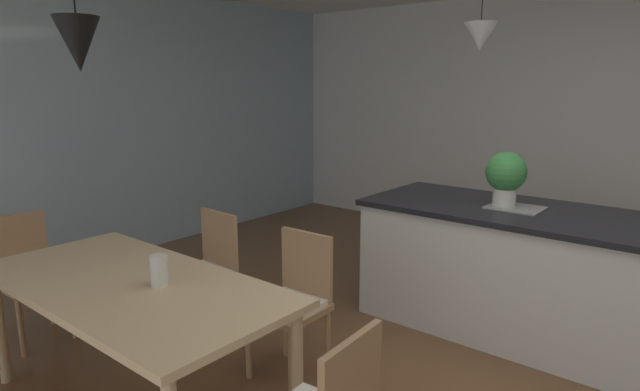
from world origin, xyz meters
TOP-DOWN VIEW (x-y plane):
  - wall_back_kitchen at (0.00, 3.26)m, footprint 10.00×0.12m
  - window_wall_left_glazing at (-4.06, 0.00)m, footprint 0.06×8.40m
  - dining_table at (-1.52, -1.31)m, footprint 1.85×0.89m
  - chair_far_left at (-1.93, -0.50)m, footprint 0.42×0.42m
  - chair_window_end at (-2.81, -1.31)m, footprint 0.40×0.40m
  - chair_far_right at (-1.10, -0.50)m, footprint 0.41×0.41m
  - kitchen_island at (-0.18, 0.92)m, footprint 2.28×0.95m
  - pendant_over_table at (-1.55, -1.46)m, footprint 0.21×0.21m
  - pendant_over_island_main at (-0.62, 0.92)m, footprint 0.23×0.23m
  - potted_plant_on_island at (-0.37, 0.92)m, footprint 0.28×0.28m
  - vase_on_dining_table at (-1.34, -1.25)m, footprint 0.09×0.09m

SIDE VIEW (x-z plane):
  - kitchen_island at x=-0.18m, z-range 0.01..0.92m
  - chair_far_left at x=-1.93m, z-range 0.04..0.91m
  - chair_window_end at x=-2.81m, z-range 0.04..0.91m
  - chair_far_right at x=-1.10m, z-range 0.04..0.91m
  - dining_table at x=-1.52m, z-range 0.30..1.04m
  - vase_on_dining_table at x=-1.34m, z-range 0.74..0.90m
  - potted_plant_on_island at x=-0.37m, z-range 0.93..1.32m
  - wall_back_kitchen at x=0.00m, z-range 0.00..2.70m
  - window_wall_left_glazing at x=-4.06m, z-range 0.00..2.70m
  - pendant_over_table at x=-1.55m, z-range 1.48..2.38m
  - pendant_over_island_main at x=-0.62m, z-range 1.71..2.43m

